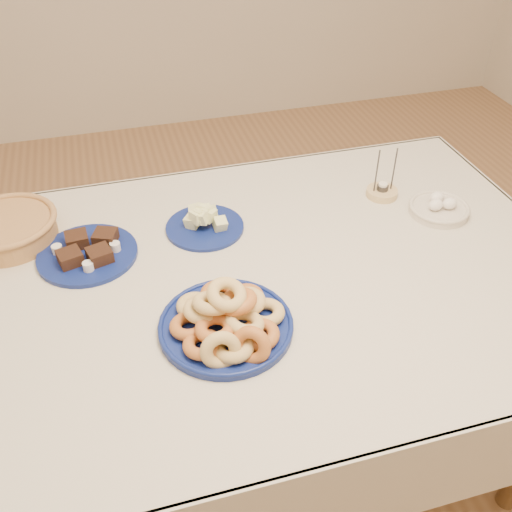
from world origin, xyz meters
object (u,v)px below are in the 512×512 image
object	(u,v)px
egg_bowl	(439,208)
candle_holder	(382,192)
melon_plate	(204,222)
wicker_basket	(7,228)
donut_platter	(227,320)
dining_table	(251,305)
brownie_plate	(88,252)

from	to	relation	value
egg_bowl	candle_holder	bearing A→B (deg)	132.06
melon_plate	wicker_basket	size ratio (longest dim) A/B	0.87
donut_platter	candle_holder	size ratio (longest dim) A/B	2.28
donut_platter	melon_plate	bearing A→B (deg)	85.59
dining_table	donut_platter	size ratio (longest dim) A/B	4.77
melon_plate	wicker_basket	xyz separation A→B (m)	(-0.52, 0.10, 0.02)
melon_plate	candle_holder	distance (m)	0.55
dining_table	donut_platter	bearing A→B (deg)	-120.65
melon_plate	wicker_basket	bearing A→B (deg)	169.63
donut_platter	brownie_plate	xyz separation A→B (m)	(-0.29, 0.36, -0.02)
donut_platter	egg_bowl	size ratio (longest dim) A/B	1.87
wicker_basket	candle_holder	distance (m)	1.07
donut_platter	melon_plate	size ratio (longest dim) A/B	1.34
wicker_basket	egg_bowl	world-z (taller)	wicker_basket
wicker_basket	melon_plate	bearing A→B (deg)	-10.37
dining_table	brownie_plate	size ratio (longest dim) A/B	6.45
brownie_plate	donut_platter	bearing A→B (deg)	-51.55
wicker_basket	brownie_plate	bearing A→B (deg)	-33.57
brownie_plate	egg_bowl	size ratio (longest dim) A/B	1.38
wicker_basket	candle_holder	bearing A→B (deg)	-3.85
dining_table	melon_plate	size ratio (longest dim) A/B	6.40
donut_platter	wicker_basket	size ratio (longest dim) A/B	1.17
dining_table	candle_holder	world-z (taller)	candle_holder
brownie_plate	candle_holder	bearing A→B (deg)	4.00
dining_table	candle_holder	bearing A→B (deg)	27.45
donut_platter	wicker_basket	distance (m)	0.70
donut_platter	candle_holder	distance (m)	0.72
donut_platter	melon_plate	distance (m)	0.40
dining_table	wicker_basket	size ratio (longest dim) A/B	5.57
donut_platter	egg_bowl	xyz separation A→B (m)	(0.70, 0.29, -0.02)
brownie_plate	egg_bowl	bearing A→B (deg)	-4.01
donut_platter	egg_bowl	distance (m)	0.76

